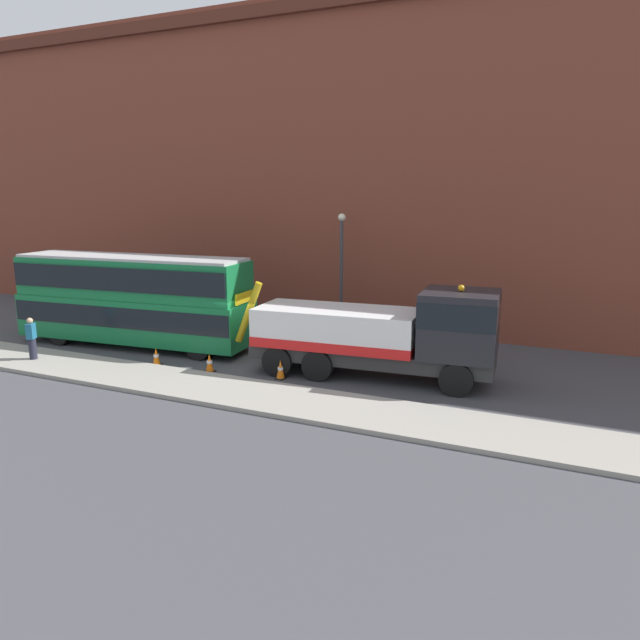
# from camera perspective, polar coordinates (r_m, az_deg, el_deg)

# --- Properties ---
(ground_plane) EXTENTS (120.00, 120.00, 0.00)m
(ground_plane) POSITION_cam_1_polar(r_m,az_deg,el_deg) (24.92, -6.00, -3.70)
(ground_plane) COLOR #424247
(near_kerb) EXTENTS (60.00, 2.80, 0.15)m
(near_kerb) POSITION_cam_1_polar(r_m,az_deg,el_deg) (21.55, -11.65, -6.26)
(near_kerb) COLOR gray
(near_kerb) RESTS_ON ground_plane
(building_facade) EXTENTS (60.00, 1.50, 16.00)m
(building_facade) POSITION_cam_1_polar(r_m,az_deg,el_deg) (30.59, 0.84, 14.59)
(building_facade) COLOR brown
(building_facade) RESTS_ON ground_plane
(recovery_tow_truck) EXTENTS (10.22, 3.35, 3.67)m
(recovery_tow_truck) POSITION_cam_1_polar(r_m,az_deg,el_deg) (21.91, 6.13, -1.17)
(recovery_tow_truck) COLOR #2D2D2D
(recovery_tow_truck) RESTS_ON ground_plane
(double_decker_bus) EXTENTS (11.18, 3.43, 4.06)m
(double_decker_bus) POSITION_cam_1_polar(r_m,az_deg,el_deg) (27.65, -17.56, 2.12)
(double_decker_bus) COLOR #146B38
(double_decker_bus) RESTS_ON ground_plane
(pedestrian_onlooker) EXTENTS (0.41, 0.47, 1.71)m
(pedestrian_onlooker) POSITION_cam_1_polar(r_m,az_deg,el_deg) (26.67, -25.97, -1.65)
(pedestrian_onlooker) COLOR #232333
(pedestrian_onlooker) RESTS_ON near_kerb
(traffic_cone_near_bus) EXTENTS (0.36, 0.36, 0.72)m
(traffic_cone_near_bus) POSITION_cam_1_polar(r_m,az_deg,el_deg) (24.66, -15.46, -3.44)
(traffic_cone_near_bus) COLOR orange
(traffic_cone_near_bus) RESTS_ON ground_plane
(traffic_cone_midway) EXTENTS (0.36, 0.36, 0.72)m
(traffic_cone_midway) POSITION_cam_1_polar(r_m,az_deg,el_deg) (23.30, -10.57, -4.11)
(traffic_cone_midway) COLOR orange
(traffic_cone_midway) RESTS_ON ground_plane
(traffic_cone_near_truck) EXTENTS (0.36, 0.36, 0.72)m
(traffic_cone_near_truck) POSITION_cam_1_polar(r_m,az_deg,el_deg) (22.12, -3.82, -4.81)
(traffic_cone_near_truck) COLOR orange
(traffic_cone_near_truck) RESTS_ON ground_plane
(street_lamp) EXTENTS (0.36, 0.36, 5.83)m
(street_lamp) POSITION_cam_1_polar(r_m,az_deg,el_deg) (28.11, 2.07, 5.40)
(street_lamp) COLOR #38383D
(street_lamp) RESTS_ON ground_plane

